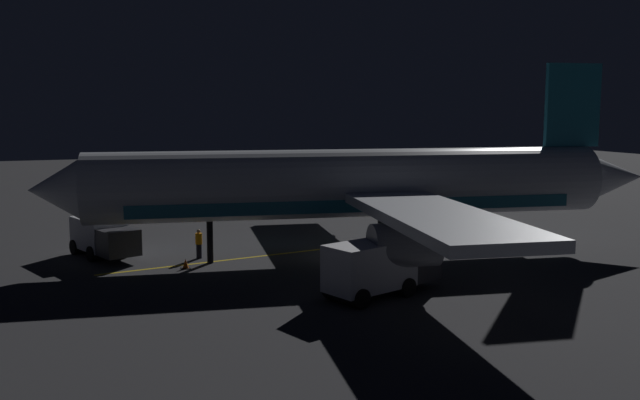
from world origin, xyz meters
TOP-DOWN VIEW (x-y plane):
  - ground_plane at (0.00, 0.00)m, footprint 180.00×180.00m
  - apron_guide_stripe at (2.17, 4.00)m, footprint 3.51×21.18m
  - airliner at (-0.09, -0.59)m, footprint 34.40×37.36m
  - baggage_truck at (4.99, 13.83)m, footprint 5.81×3.90m
  - catering_truck at (-8.37, 2.20)m, footprint 3.99×6.40m
  - ground_crew_worker at (2.73, 8.59)m, footprint 0.40×0.40m
  - traffic_cone_near_left at (0.37, 9.78)m, footprint 0.50×0.50m
  - traffic_cone_near_right at (-2.04, 2.43)m, footprint 0.50×0.50m

SIDE VIEW (x-z plane):
  - ground_plane at x=0.00m, z-range -0.20..0.00m
  - apron_guide_stripe at x=2.17m, z-range 0.00..0.01m
  - traffic_cone_near_left at x=0.37m, z-range -0.03..0.52m
  - traffic_cone_near_right at x=-2.04m, z-range -0.03..0.52m
  - ground_crew_worker at x=2.73m, z-range 0.02..1.76m
  - baggage_truck at x=4.99m, z-range 0.04..2.32m
  - catering_truck at x=-8.37m, z-range 0.02..2.63m
  - airliner at x=-0.09m, z-range -1.55..9.98m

